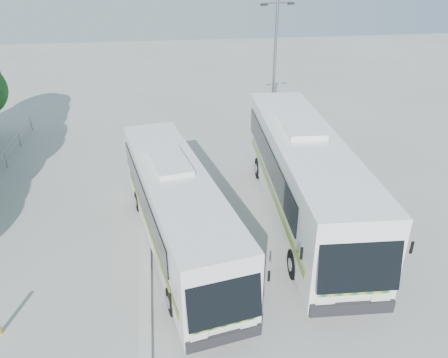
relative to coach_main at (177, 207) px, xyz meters
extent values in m
plane|color=#ADADA7|center=(0.95, -0.12, -1.78)|extent=(100.00, 100.00, 0.00)
cube|color=#B2B2AD|center=(-1.35, 1.88, -1.70)|extent=(0.40, 16.00, 0.15)
cylinder|color=gray|center=(-9.05, 13.88, -1.28)|extent=(0.06, 0.06, 1.00)
cube|color=silver|center=(0.00, 0.03, 0.01)|extent=(4.33, 11.68, 2.91)
cube|color=black|center=(0.99, -5.63, 0.37)|extent=(2.24, 0.81, 1.85)
cube|color=black|center=(-1.30, 0.38, 0.37)|extent=(1.63, 9.02, 1.05)
cube|color=black|center=(1.09, 0.80, 0.37)|extent=(1.63, 9.02, 1.05)
cube|color=#0B4F15|center=(-1.15, -0.46, -0.54)|extent=(1.74, 9.77, 0.27)
cylinder|color=black|center=(-0.42, -3.82, -1.30)|extent=(0.45, 0.99, 0.95)
cylinder|color=black|center=(1.70, -3.45, -1.30)|extent=(0.45, 0.99, 0.95)
cylinder|color=black|center=(-1.63, 3.04, -1.30)|extent=(0.45, 0.99, 0.95)
cylinder|color=black|center=(0.50, 3.41, -1.30)|extent=(0.45, 0.99, 0.95)
cube|color=white|center=(5.62, 1.59, 0.32)|extent=(3.69, 13.55, 3.40)
cube|color=black|center=(5.16, -5.12, 0.73)|extent=(2.59, 0.68, 2.17)
cube|color=black|center=(4.25, 2.35, 0.73)|extent=(0.79, 10.69, 1.23)
cube|color=black|center=(7.07, 2.16, 0.73)|extent=(0.79, 10.69, 1.23)
cube|color=#0D5F31|center=(4.17, 1.35, -0.33)|extent=(0.82, 11.58, 0.31)
cylinder|color=black|center=(4.06, -2.67, -1.22)|extent=(0.41, 1.14, 1.12)
cylinder|color=black|center=(6.58, -2.84, -1.22)|extent=(0.41, 1.14, 1.12)
cylinder|color=black|center=(4.62, 5.46, -1.22)|extent=(0.41, 1.14, 1.12)
cylinder|color=black|center=(7.13, 5.29, -1.22)|extent=(0.41, 1.14, 1.12)
cylinder|color=gray|center=(6.47, 10.24, 2.46)|extent=(0.21, 0.21, 8.48)
cylinder|color=gray|center=(6.47, 10.24, 6.49)|extent=(1.66, 0.52, 0.08)
cube|color=black|center=(5.65, 10.02, 6.44)|extent=(0.41, 0.28, 0.13)
cube|color=black|center=(7.29, 10.46, 6.44)|extent=(0.41, 0.28, 0.13)
camera|label=1|loc=(-0.44, -14.83, 8.71)|focal=35.00mm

